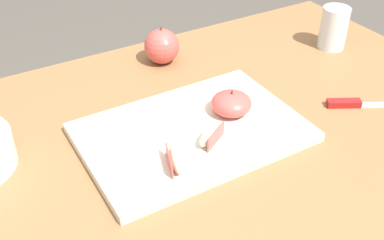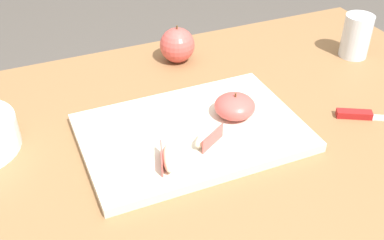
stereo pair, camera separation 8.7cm
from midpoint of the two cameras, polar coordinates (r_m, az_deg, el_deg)
dining_table at (r=0.98m, az=1.15°, el=-6.25°), size 1.19×0.84×0.74m
cutting_board at (r=0.89m, az=-2.81°, el=-1.64°), size 0.41×0.28×0.02m
apple_half_skin_up at (r=0.91m, az=2.12°, el=1.96°), size 0.08×0.08×0.05m
apple_wedge_middle at (r=0.79m, az=-5.16°, el=-4.94°), size 0.04×0.07×0.03m
apple_wedge_back at (r=0.84m, az=-0.69°, el=-1.93°), size 0.07×0.06×0.03m
paring_knife at (r=1.01m, az=16.48°, el=1.87°), size 0.15×0.09×0.01m
whole_apple_pink_lady at (r=1.12m, az=-5.96°, el=8.87°), size 0.08×0.08×0.09m
drinking_glass_water at (r=1.22m, az=14.98°, el=10.77°), size 0.07×0.07×0.10m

